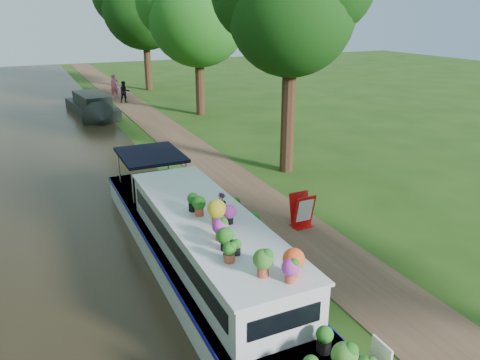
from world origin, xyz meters
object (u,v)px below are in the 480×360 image
second_boat (93,107)px  pedestrian_pink (115,86)px  plant_boat (210,256)px  pedestrian_dark (125,92)px  sandwich_board (302,212)px

second_boat → pedestrian_pink: pedestrian_pink is taller
plant_boat → second_boat: 21.50m
pedestrian_pink → pedestrian_dark: 2.34m
second_boat → sandwich_board: bearing=-86.7°
second_boat → pedestrian_pink: 6.12m
plant_boat → pedestrian_dark: plant_boat is taller
sandwich_board → pedestrian_pink: 25.17m
plant_boat → sandwich_board: (3.75, 1.93, -0.35)m
plant_boat → pedestrian_pink: (2.93, 27.08, 0.06)m
plant_boat → sandwich_board: plant_boat is taller
second_boat → sandwich_board: size_ratio=6.79×
plant_boat → second_boat: size_ratio=1.89×
sandwich_board → plant_boat: bearing=-153.7°
plant_boat → pedestrian_pink: size_ratio=7.64×
plant_boat → pedestrian_dark: size_ratio=8.83×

